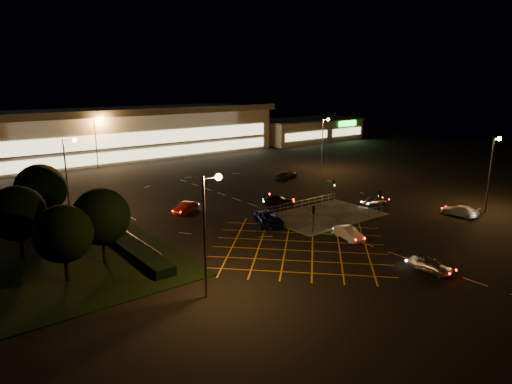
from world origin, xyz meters
TOP-DOWN VIEW (x-y plane):
  - ground at (0.00, 0.00)m, footprint 180.00×180.00m
  - pedestrian_island at (2.00, -2.00)m, footprint 14.00×9.00m
  - grass_verge at (-28.00, 6.00)m, footprint 18.00×30.00m
  - hedge at (-23.00, 6.00)m, footprint 2.00×26.00m
  - supermarket at (0.00, 61.95)m, footprint 72.00×26.50m
  - retail_unit_a at (46.00, 53.97)m, footprint 18.80×14.80m
  - retail_unit_b at (62.00, 53.96)m, footprint 14.80×14.80m
  - streetlight_sw at (-21.56, -12.00)m, footprint 1.78×0.56m
  - streetlight_se at (20.44, -14.00)m, footprint 1.78×0.56m
  - streetlight_nw at (-23.56, 18.00)m, footprint 1.78×0.56m
  - streetlight_ne at (24.44, 20.00)m, footprint 1.78×0.56m
  - streetlight_far_left at (-9.56, 48.00)m, footprint 1.78×0.56m
  - streetlight_far_right at (30.44, 50.00)m, footprint 1.78×0.56m
  - signal_sw at (-4.00, -5.99)m, footprint 0.28×0.30m
  - signal_se at (8.00, -5.99)m, footprint 0.28×0.30m
  - signal_nw at (-4.00, 1.99)m, footprint 0.28×0.30m
  - signal_ne at (8.00, 1.99)m, footprint 0.28×0.30m
  - tree_a at (-30.00, -2.00)m, footprint 5.04×5.04m
  - tree_b at (-32.00, 6.00)m, footprint 5.40×5.40m
  - tree_c at (-28.00, 14.00)m, footprint 5.76×5.76m
  - tree_e at (-26.00, 0.00)m, footprint 5.40×5.40m
  - car_near_silver at (-3.18, -20.35)m, footprint 1.85×4.10m
  - car_queue_white at (-2.26, -9.81)m, footprint 2.45×4.44m
  - car_left_blue at (-6.07, -0.48)m, footprint 4.62×6.19m
  - car_far_dkgrey at (0.92, 5.77)m, footprint 4.63×4.28m
  - car_right_silver at (11.50, -2.68)m, footprint 4.00×1.93m
  - car_circ_red at (-11.37, 10.38)m, footprint 4.41×3.22m
  - car_east_grey at (13.20, 17.99)m, footprint 5.30×3.84m
  - car_approach_white at (16.01, -12.59)m, footprint 2.35×4.83m

SIDE VIEW (x-z plane):
  - ground at x=0.00m, z-range 0.00..0.00m
  - grass_verge at x=-28.00m, z-range 0.00..0.08m
  - pedestrian_island at x=2.00m, z-range 0.00..0.12m
  - hedge at x=-23.00m, z-range 0.00..1.00m
  - car_far_dkgrey at x=0.92m, z-range 0.00..1.31m
  - car_right_silver at x=11.50m, z-range 0.00..1.32m
  - car_east_grey at x=13.20m, z-range 0.00..1.34m
  - car_approach_white at x=16.01m, z-range 0.00..1.35m
  - car_near_silver at x=-3.18m, z-range 0.00..1.37m
  - car_circ_red at x=-11.37m, z-range 0.00..1.38m
  - car_queue_white at x=-2.26m, z-range 0.00..1.39m
  - car_left_blue at x=-6.07m, z-range 0.00..1.56m
  - signal_sw at x=-4.00m, z-range 0.79..3.94m
  - signal_se at x=8.00m, z-range 0.79..3.94m
  - signal_nw at x=-4.00m, z-range 0.79..3.94m
  - signal_ne at x=8.00m, z-range 0.79..3.94m
  - retail_unit_a at x=46.00m, z-range 0.04..6.39m
  - retail_unit_b at x=62.00m, z-range 0.05..6.40m
  - tree_a at x=-30.00m, z-range 0.90..7.76m
  - tree_b at x=-32.00m, z-range 0.97..8.32m
  - tree_e at x=-26.00m, z-range 0.97..8.32m
  - tree_c at x=-28.00m, z-range 1.03..8.87m
  - supermarket at x=0.00m, z-range 0.06..10.56m
  - streetlight_sw at x=-21.56m, z-range 1.55..11.58m
  - streetlight_se at x=20.44m, z-range 1.55..11.58m
  - streetlight_nw at x=-23.56m, z-range 1.55..11.58m
  - streetlight_ne at x=24.44m, z-range 1.55..11.58m
  - streetlight_far_left at x=-9.56m, z-range 1.55..11.58m
  - streetlight_far_right at x=30.44m, z-range 1.55..11.58m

